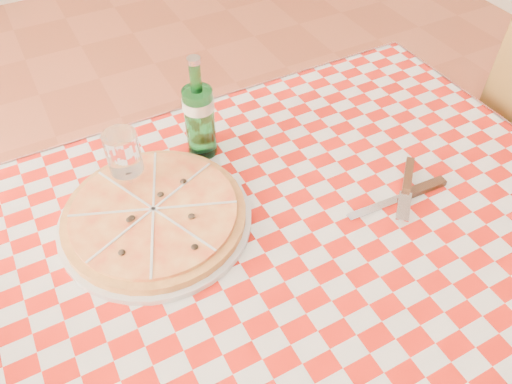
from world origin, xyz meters
TOP-DOWN VIEW (x-y plane):
  - dining_table at (0.00, 0.00)m, footprint 1.20×0.80m
  - tablecloth at (0.00, 0.00)m, footprint 1.30×0.90m
  - pizza_plate at (-0.20, 0.13)m, footprint 0.49×0.49m
  - water_bottle at (-0.04, 0.28)m, footprint 0.07×0.07m
  - wine_glass at (-0.22, 0.22)m, footprint 0.07×0.07m
  - cutlery at (0.27, -0.05)m, footprint 0.31×0.29m

SIDE VIEW (x-z plane):
  - dining_table at x=0.00m, z-range 0.28..1.03m
  - tablecloth at x=0.00m, z-range 0.75..0.76m
  - cutlery at x=0.27m, z-range 0.76..0.79m
  - pizza_plate at x=-0.20m, z-range 0.76..0.81m
  - wine_glass at x=-0.22m, z-range 0.76..0.92m
  - water_bottle at x=-0.04m, z-range 0.76..1.00m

